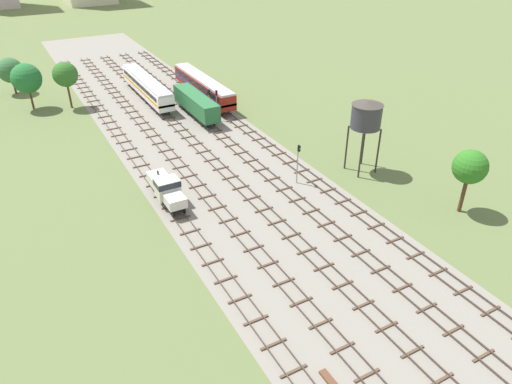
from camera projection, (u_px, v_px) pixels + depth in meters
The scene contains 19 objects.
ground_plane at pixel (210, 159), 67.68m from camera, with size 480.00×480.00×0.00m, color #5B6B3D.
ballast_bed at pixel (210, 159), 67.68m from camera, with size 22.66×176.00×0.01m, color gray.
track_far_left at pixel (145, 170), 64.49m from camera, with size 2.40×126.00×0.29m.
track_left at pixel (177, 162), 66.43m from camera, with size 2.40×126.00×0.29m.
track_centre_left at pixel (207, 155), 68.37m from camera, with size 2.40×126.00×0.29m.
track_centre at pixel (236, 149), 70.30m from camera, with size 2.40×126.00×0.29m.
track_centre_right at pixel (264, 142), 72.24m from camera, with size 2.40×126.00×0.29m.
shunter_loco_far_left_nearest at pixel (166, 188), 56.50m from camera, with size 2.74×8.46×3.10m.
freight_boxcar_centre_near at pixel (196, 103), 80.56m from camera, with size 2.87×14.00×3.60m.
passenger_coach_centre_right_mid at pixel (203, 85), 88.25m from camera, with size 2.96×22.00×3.80m.
passenger_coach_centre_left_midfar at pixel (147, 86), 87.98m from camera, with size 2.96×22.00×3.80m.
water_tower at pixel (366, 115), 60.64m from camera, with size 4.10×4.10×9.89m.
signal_post_nearest at pixel (298, 159), 59.87m from camera, with size 0.28×0.47×5.50m.
signal_post_near at pixel (209, 98), 81.02m from camera, with size 0.28×0.47×4.61m.
signal_post_mid at pixel (216, 101), 78.50m from camera, with size 0.28×0.47×5.36m.
lineside_tree_0 at pixel (26, 78), 82.05m from camera, with size 5.14×5.14×8.17m.
lineside_tree_1 at pixel (65, 75), 82.39m from camera, with size 4.30×4.30×8.26m.
lineside_tree_2 at pixel (10, 70), 89.97m from camera, with size 4.74×4.74×6.91m.
lineside_tree_3 at pixel (470, 167), 52.91m from camera, with size 3.91×3.91×7.81m.
Camera 1 is at (-23.53, -0.35, 30.29)m, focal length 33.26 mm.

